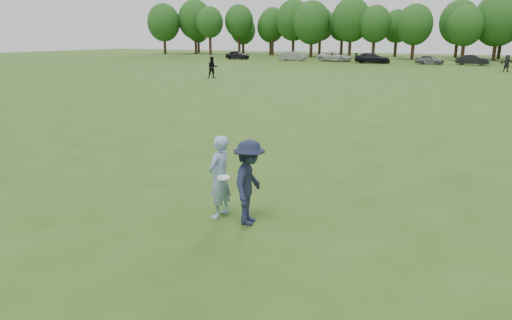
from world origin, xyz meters
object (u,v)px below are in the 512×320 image
Objects in this scene: player_far_a at (213,67)px; car_d at (372,58)px; car_a at (237,55)px; defender at (249,182)px; car_c at (335,57)px; thrower at (219,177)px; player_far_d at (507,63)px; car_e at (430,60)px; car_f at (472,60)px; car_b at (292,56)px.

player_far_a is 31.74m from car_d.
car_a is 0.83× the size of car_d.
car_c is at bearing 4.23° from defender.
car_a is at bearing 17.79° from defender.
thrower is 69.05m from car_a.
player_far_d is at bearing -99.44° from car_a.
car_d is (-11.44, 59.25, -0.18)m from thrower.
player_far_d reaches higher than car_e.
defender is at bearing -101.37° from player_far_a.
defender is at bearing 88.76° from thrower.
car_a is at bearing -149.49° from thrower.
car_d is at bearing 101.50° from car_e.
defender is 0.44× the size of car_f.
defender is at bearing -123.22° from player_far_d.
car_d reaches higher than car_f.
thrower is 33.92m from player_far_a.
thrower is at bearing -162.25° from car_c.
car_c is at bearing -84.79° from car_b.
car_a reaches higher than car_f.
car_d is 13.20m from car_f.
car_c is 1.04× the size of car_d.
car_d is at bearing -106.49° from car_c.
thrower reaches higher than car_c.
defender is at bearing -180.00° from car_f.
car_b is at bearing 92.31° from car_f.
defender is 0.42× the size of car_b.
car_a is 0.80× the size of car_c.
player_far_d is 0.45× the size of car_f.
thrower reaches higher than car_b.
car_e is (-4.47, 60.25, -0.26)m from defender.
car_c is at bearing -163.17° from thrower.
defender is 65.68m from car_b.
car_d is (7.20, 30.91, -0.27)m from player_far_a.
player_far_a is 1.07× the size of player_far_d.
player_far_d is 14.21m from car_e.
player_far_d reaches higher than defender.
player_far_d is at bearing -115.06° from car_c.
car_c reaches higher than car_a.
car_b is 1.04× the size of car_f.
player_far_a reaches higher than car_e.
thrower is 1.00× the size of defender.
player_far_a reaches higher than car_c.
defender is 34.36m from player_far_a.
player_far_d is 0.43× the size of car_b.
car_e is at bearing 102.00° from car_f.
player_far_a is 35.20m from car_e.
defender is 0.97× the size of player_far_d.
player_far_a is 38.67m from car_f.
car_f is (5.33, 1.05, 0.04)m from car_e.
thrower is 0.97× the size of player_far_d.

